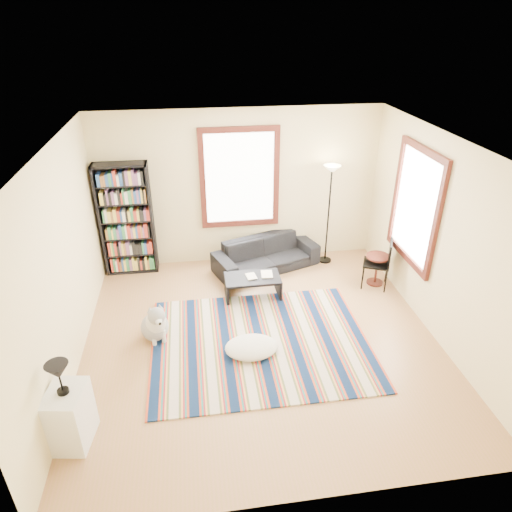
{
  "coord_description": "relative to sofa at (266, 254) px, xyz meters",
  "views": [
    {
      "loc": [
        -0.83,
        -5.17,
        4.18
      ],
      "look_at": [
        0.0,
        0.5,
        1.1
      ],
      "focal_mm": 32.0,
      "sensor_mm": 36.0,
      "label": 1
    }
  ],
  "objects": [
    {
      "name": "floor",
      "position": [
        -0.41,
        -2.05,
        -0.33
      ],
      "size": [
        5.0,
        5.0,
        0.1
      ],
      "primitive_type": "cube",
      "color": "#9F6C49",
      "rests_on": "ground"
    },
    {
      "name": "ceiling",
      "position": [
        -0.41,
        -2.05,
        2.57
      ],
      "size": [
        5.0,
        5.0,
        0.1
      ],
      "primitive_type": "cube",
      "color": "white",
      "rests_on": "floor"
    },
    {
      "name": "wall_back",
      "position": [
        -0.41,
        0.5,
        1.12
      ],
      "size": [
        5.0,
        0.1,
        2.8
      ],
      "primitive_type": "cube",
      "color": "beige",
      "rests_on": "floor"
    },
    {
      "name": "wall_front",
      "position": [
        -0.41,
        -4.6,
        1.12
      ],
      "size": [
        5.0,
        0.1,
        2.8
      ],
      "primitive_type": "cube",
      "color": "beige",
      "rests_on": "floor"
    },
    {
      "name": "wall_left",
      "position": [
        -2.96,
        -2.05,
        1.12
      ],
      "size": [
        0.1,
        5.0,
        2.8
      ],
      "primitive_type": "cube",
      "color": "beige",
      "rests_on": "floor"
    },
    {
      "name": "wall_right",
      "position": [
        2.14,
        -2.05,
        1.12
      ],
      "size": [
        0.1,
        5.0,
        2.8
      ],
      "primitive_type": "cube",
      "color": "beige",
      "rests_on": "floor"
    },
    {
      "name": "window_back",
      "position": [
        -0.41,
        0.42,
        1.32
      ],
      "size": [
        1.2,
        0.06,
        1.6
      ],
      "primitive_type": "cube",
      "color": "white",
      "rests_on": "wall_back"
    },
    {
      "name": "window_right",
      "position": [
        2.06,
        -1.25,
        1.32
      ],
      "size": [
        0.06,
        1.2,
        1.6
      ],
      "primitive_type": "cube",
      "color": "white",
      "rests_on": "wall_right"
    },
    {
      "name": "rug",
      "position": [
        -0.44,
        -2.14,
        -0.27
      ],
      "size": [
        3.07,
        2.45,
        0.02
      ],
      "primitive_type": "cube",
      "color": "#0C1E40",
      "rests_on": "floor"
    },
    {
      "name": "sofa",
      "position": [
        0.0,
        0.0,
        0.0
      ],
      "size": [
        1.34,
        2.04,
        0.56
      ],
      "primitive_type": "imported",
      "rotation": [
        0.0,
        0.0,
        0.34
      ],
      "color": "black",
      "rests_on": "floor"
    },
    {
      "name": "bookshelf",
      "position": [
        -2.41,
        0.27,
        0.72
      ],
      "size": [
        0.9,
        0.3,
        2.0
      ],
      "primitive_type": "cube",
      "color": "black",
      "rests_on": "floor"
    },
    {
      "name": "coffee_table",
      "position": [
        -0.37,
        -0.9,
        -0.1
      ],
      "size": [
        0.99,
        0.69,
        0.36
      ],
      "primitive_type": "cube",
      "rotation": [
        0.0,
        0.0,
        0.22
      ],
      "color": "black",
      "rests_on": "floor"
    },
    {
      "name": "book_a",
      "position": [
        -0.47,
        -0.9,
        0.09
      ],
      "size": [
        0.23,
        0.19,
        0.02
      ],
      "primitive_type": "imported",
      "rotation": [
        0.0,
        0.0,
        0.15
      ],
      "color": "beige",
      "rests_on": "coffee_table"
    },
    {
      "name": "book_b",
      "position": [
        -0.22,
        -0.85,
        0.09
      ],
      "size": [
        0.21,
        0.27,
        0.02
      ],
      "primitive_type": "imported",
      "rotation": [
        0.0,
        0.0,
        -0.09
      ],
      "color": "beige",
      "rests_on": "coffee_table"
    },
    {
      "name": "floor_cushion",
      "position": [
        -0.59,
        -2.32,
        -0.19
      ],
      "size": [
        0.8,
        0.64,
        0.18
      ],
      "primitive_type": "ellipsoid",
      "rotation": [
        0.0,
        0.0,
        0.12
      ],
      "color": "beige",
      "rests_on": "floor"
    },
    {
      "name": "floor_lamp",
      "position": [
        1.15,
        0.1,
        0.65
      ],
      "size": [
        0.32,
        0.32,
        1.86
      ],
      "primitive_type": null,
      "rotation": [
        0.0,
        0.0,
        -0.07
      ],
      "color": "black",
      "rests_on": "floor"
    },
    {
      "name": "side_table",
      "position": [
        1.79,
        -0.81,
        -0.01
      ],
      "size": [
        0.51,
        0.51,
        0.54
      ],
      "primitive_type": "cylinder",
      "rotation": [
        0.0,
        0.0,
        -0.33
      ],
      "color": "#4F1B13",
      "rests_on": "floor"
    },
    {
      "name": "folding_chair",
      "position": [
        1.74,
        -0.88,
        0.15
      ],
      "size": [
        0.55,
        0.54,
        0.86
      ],
      "primitive_type": "cube",
      "rotation": [
        0.0,
        0.0,
        -0.42
      ],
      "color": "black",
      "rests_on": "floor"
    },
    {
      "name": "white_cabinet",
      "position": [
        -2.71,
        -3.48,
        0.07
      ],
      "size": [
        0.45,
        0.55,
        0.7
      ],
      "primitive_type": "cube",
      "rotation": [
        0.0,
        0.0,
        -0.15
      ],
      "color": "silver",
      "rests_on": "floor"
    },
    {
      "name": "table_lamp",
      "position": [
        -2.71,
        -3.48,
        0.61
      ],
      "size": [
        0.29,
        0.29,
        0.38
      ],
      "primitive_type": null,
      "rotation": [
        0.0,
        0.0,
        -0.22
      ],
      "color": "black",
      "rests_on": "white_cabinet"
    },
    {
      "name": "dog",
      "position": [
        -1.92,
        -1.78,
        0.03
      ],
      "size": [
        0.61,
        0.73,
        0.62
      ],
      "primitive_type": null,
      "rotation": [
        0.0,
        0.0,
        0.31
      ],
      "color": "#ACACAC",
      "rests_on": "floor"
    }
  ]
}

